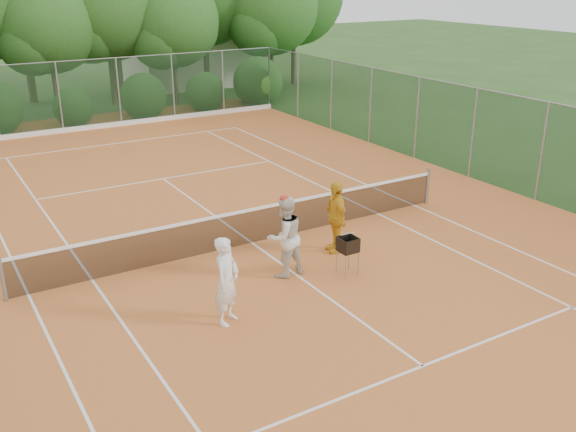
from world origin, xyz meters
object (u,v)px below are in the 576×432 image
object	(u,v)px
player_white	(227,281)
player_yellow	(336,217)
player_center_grp	(285,237)
ball_hopper	(348,245)

from	to	relation	value
player_white	player_yellow	world-z (taller)	player_white
player_center_grp	ball_hopper	bearing A→B (deg)	-29.21
player_yellow	ball_hopper	distance (m)	1.35
player_white	player_center_grp	world-z (taller)	player_center_grp
player_center_grp	ball_hopper	world-z (taller)	player_center_grp
player_white	ball_hopper	distance (m)	3.35
player_center_grp	player_white	bearing A→B (deg)	-148.92
player_white	player_yellow	xyz separation A→B (m)	(3.82, 1.76, -0.01)
ball_hopper	player_yellow	bearing A→B (deg)	58.08
player_yellow	player_white	bearing A→B (deg)	-52.05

